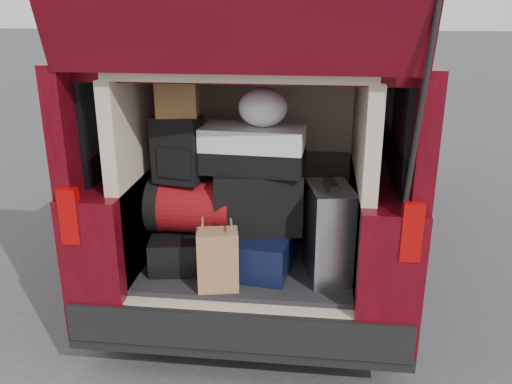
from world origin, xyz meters
TOP-DOWN VIEW (x-y plane):
  - ground at (0.00, 0.00)m, footprint 80.00×80.00m
  - minivan at (0.00, 1.86)m, footprint 1.90×5.35m
  - load_floor at (0.00, 0.28)m, footprint 1.24×1.05m
  - black_hardshell at (-0.40, 0.17)m, footprint 0.44×0.55m
  - navy_hardshell at (0.05, 0.14)m, footprint 0.49×0.57m
  - silver_roller at (0.48, 0.06)m, footprint 0.30×0.40m
  - kraft_bag at (-0.13, -0.15)m, footprint 0.25×0.18m
  - red_duffel at (-0.34, 0.16)m, footprint 0.50×0.34m
  - black_soft_case at (0.05, 0.19)m, footprint 0.54×0.38m
  - backpack at (-0.40, 0.14)m, footprint 0.29×0.21m
  - twotone_duffel at (0.03, 0.19)m, footprint 0.60×0.33m
  - grocery_sack_lower at (-0.39, 0.15)m, footprint 0.24×0.20m
  - plastic_bag_center at (0.08, 0.19)m, footprint 0.28×0.26m

SIDE VIEW (x-z plane):
  - ground at x=0.00m, z-range 0.00..0.00m
  - load_floor at x=0.00m, z-range 0.00..0.55m
  - black_hardshell at x=-0.40m, z-range 0.55..0.75m
  - navy_hardshell at x=0.05m, z-range 0.55..0.78m
  - kraft_bag at x=-0.13m, z-range 0.55..0.90m
  - silver_roller at x=0.48m, z-range 0.55..1.09m
  - minivan at x=0.00m, z-range -0.47..2.29m
  - red_duffel at x=-0.34m, z-range 0.75..1.07m
  - black_soft_case at x=0.05m, z-range 0.78..1.14m
  - backpack at x=-0.40m, z-range 1.07..1.46m
  - twotone_duffel at x=0.03m, z-range 1.14..1.40m
  - plastic_bag_center at x=0.08m, z-range 1.40..1.62m
  - grocery_sack_lower at x=-0.39m, z-range 1.46..1.66m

